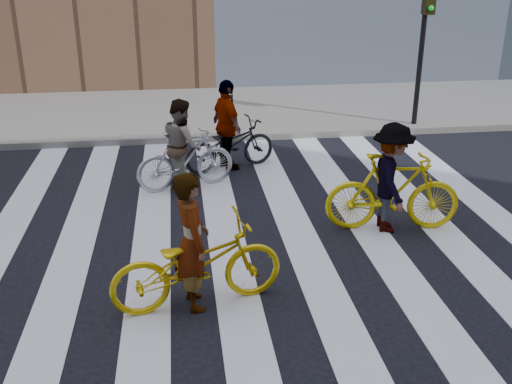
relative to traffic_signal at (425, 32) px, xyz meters
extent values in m
plane|color=black|center=(-4.40, -5.32, -2.28)|extent=(100.00, 100.00, 0.00)
cube|color=gray|center=(-4.40, 2.18, -2.20)|extent=(100.00, 5.00, 0.15)
cube|color=silver|center=(-7.15, -5.32, -2.27)|extent=(0.55, 10.00, 0.01)
cube|color=silver|center=(-6.05, -5.32, -2.27)|extent=(0.55, 10.00, 0.01)
cube|color=silver|center=(-4.95, -5.32, -2.27)|extent=(0.55, 10.00, 0.01)
cube|color=silver|center=(-3.85, -5.32, -2.27)|extent=(0.55, 10.00, 0.01)
cube|color=silver|center=(-2.75, -5.32, -2.27)|extent=(0.55, 10.00, 0.01)
cube|color=silver|center=(-1.65, -5.32, -2.27)|extent=(0.55, 10.00, 0.01)
cube|color=silver|center=(-0.55, -5.32, -2.27)|extent=(0.55, 10.00, 0.01)
cylinder|color=black|center=(0.00, 0.08, -0.68)|extent=(0.12, 0.12, 3.20)
sphere|color=#0CCC26|center=(0.00, -0.22, 0.54)|extent=(0.12, 0.12, 0.12)
imported|color=#E1BD0C|center=(-5.44, -6.87, -1.73)|extent=(2.18, 1.11, 1.09)
imported|color=silver|center=(-5.48, -3.01, -1.74)|extent=(1.87, 1.02, 1.08)
imported|color=yellow|center=(-2.42, -5.15, -1.67)|extent=(2.09, 0.82, 1.22)
imported|color=black|center=(-4.60, -2.10, -1.79)|extent=(1.98, 1.28, 0.98)
imported|color=slate|center=(-5.49, -6.87, -1.43)|extent=(0.52, 0.69, 1.70)
imported|color=slate|center=(-5.53, -3.01, -1.46)|extent=(0.83, 0.94, 1.64)
imported|color=slate|center=(-2.47, -5.15, -1.44)|extent=(0.75, 1.15, 1.68)
imported|color=slate|center=(-4.65, -2.10, -1.40)|extent=(0.77, 1.12, 1.76)
camera|label=1|loc=(-5.57, -13.14, 1.72)|focal=42.00mm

